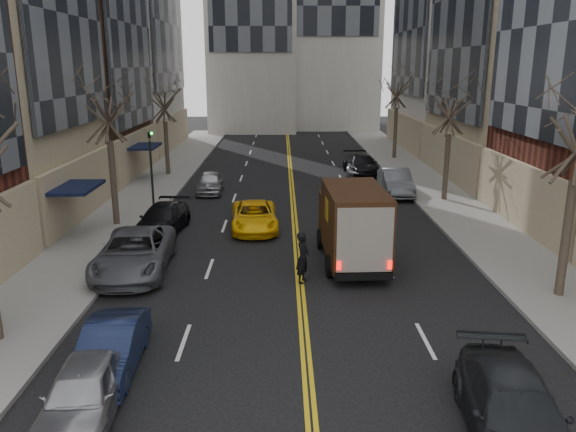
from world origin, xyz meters
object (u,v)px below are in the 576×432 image
Objects in this scene: ups_truck at (353,225)px; observer_sedan at (514,413)px; taxi at (254,216)px; pedestrian at (303,258)px.

ups_truck is 1.16× the size of observer_sedan.
taxi is (-4.13, 4.78, -0.94)m from ups_truck.
taxi is 7.19m from pedestrian.
ups_truck is 11.38m from observer_sedan.
ups_truck reaches higher than pedestrian.
ups_truck reaches higher than observer_sedan.
ups_truck is at bearing -53.04° from taxi.
observer_sedan is 2.64× the size of pedestrian.
observer_sedan is at bearing -72.69° from taxi.
pedestrian reaches higher than taxi.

